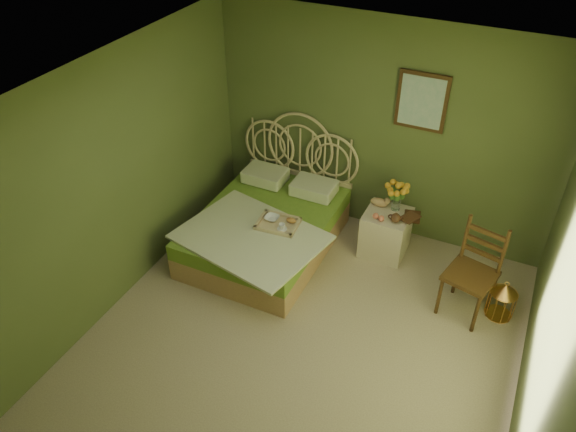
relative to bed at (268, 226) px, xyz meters
The scene contains 14 objects.
floor 1.65m from the bed, 52.78° to the right, with size 4.50×4.50×0.00m, color tan.
ceiling 2.82m from the bed, 52.78° to the right, with size 4.50×4.50×0.00m, color silver.
wall_back 1.70m from the bed, 44.41° to the left, with size 4.00×4.00×0.00m, color #596736.
wall_left 1.93m from the bed, 128.33° to the right, with size 4.50×4.50×0.00m, color #596736.
wall_right 3.40m from the bed, 23.41° to the right, with size 4.50×4.50×0.00m, color #596736.
wall_art 2.22m from the bed, 33.90° to the left, with size 0.54×0.04×0.64m.
bed is the anchor object (origin of this frame).
nightstand 1.39m from the bed, 21.12° to the left, with size 0.50×0.50×0.98m.
chair 2.35m from the bed, ahead, with size 0.55×0.55×1.04m.
birdcage 2.68m from the bed, ahead, with size 0.27×0.27×0.41m.
book_lower 1.58m from the bed, 19.03° to the left, with size 0.18×0.24×0.02m, color #381E0F.
book_upper 1.58m from the bed, 19.03° to the left, with size 0.16×0.22×0.02m, color #472819.
cereal_bowl 0.30m from the bed, 46.06° to the right, with size 0.16×0.16×0.04m, color white.
coffee_cup 0.47m from the bed, 38.27° to the right, with size 0.07×0.07×0.07m, color white.
Camera 1 is at (1.48, -3.33, 4.29)m, focal length 35.00 mm.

